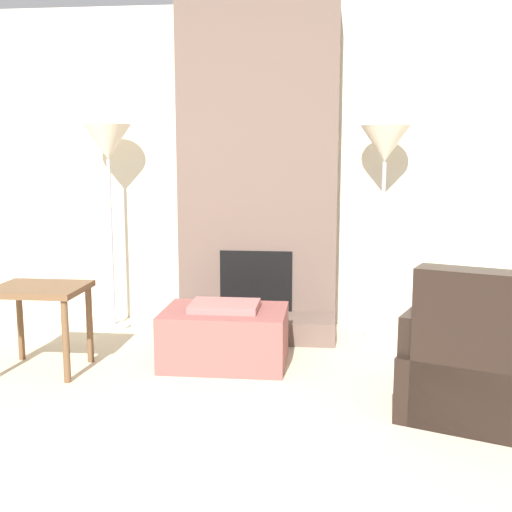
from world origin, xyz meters
TOP-DOWN VIEW (x-y plane):
  - wall_back at (0.00, 3.24)m, footprint 7.57×0.06m
  - fireplace at (0.00, 3.02)m, footprint 1.26×0.72m
  - ottoman at (-0.12, 2.07)m, footprint 0.83×0.59m
  - armchair at (1.44, 1.42)m, footprint 1.09×1.20m
  - side_table at (-1.29, 1.80)m, footprint 0.58×0.48m
  - floor_lamp_left at (-1.18, 2.90)m, footprint 0.38×0.38m
  - floor_lamp_right at (0.98, 2.90)m, footprint 0.38×0.38m

SIDE VIEW (x-z plane):
  - ottoman at x=-0.12m, z-range -0.02..0.41m
  - armchair at x=1.44m, z-range -0.16..0.68m
  - side_table at x=-1.29m, z-range 0.19..0.76m
  - fireplace at x=0.00m, z-range -0.09..2.51m
  - wall_back at x=0.00m, z-range 0.00..2.60m
  - floor_lamp_right at x=0.98m, z-range 0.61..2.24m
  - floor_lamp_left at x=-1.18m, z-range 0.62..2.26m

